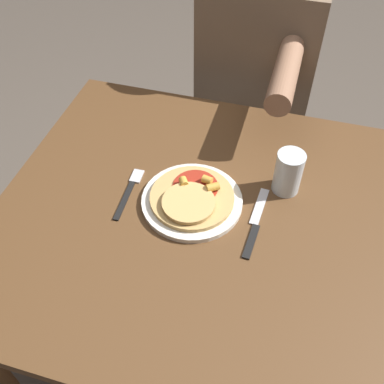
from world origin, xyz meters
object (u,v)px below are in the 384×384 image
Objects in this scene: dining_table at (205,244)px; plate at (192,201)px; drinking_glass at (288,172)px; fork at (130,190)px; pizza at (192,198)px; knife at (255,223)px; person_diner at (255,76)px.

plate is at bearing 145.82° from dining_table.
fork is at bearing -162.93° from drinking_glass.
pizza is at bearing 149.29° from dining_table.
fork is at bearing -178.39° from plate.
person_diner is (-0.12, 0.66, -0.03)m from knife.
dining_table is 0.84× the size of person_diner.
person_diner reaches higher than plate.
dining_table is 4.97× the size of pizza.
person_diner is at bearing 72.28° from fork.
dining_table is 0.14m from plate.
drinking_glass is at bearing 17.07° from fork.
pizza is at bearing 173.72° from knife.
fork is at bearing 173.01° from dining_table.
plate is (-0.04, 0.03, 0.12)m from dining_table.
plate is at bearing 99.75° from pizza.
knife is (0.33, -0.02, 0.00)m from fork.
person_diner reaches higher than drinking_glass.
fork reaches higher than dining_table.
dining_table is at bearing -34.18° from plate.
fork is 0.40m from drinking_glass.
fork and knife have the same top height.
plate is at bearing -93.80° from person_diner.
plate is at bearing 172.30° from knife.
drinking_glass reaches higher than pizza.
dining_table is 0.15m from pizza.
person_diner is (-0.17, 0.53, -0.09)m from drinking_glass.
pizza is 1.79× the size of drinking_glass.
drinking_glass is (0.05, 0.13, 0.06)m from knife.
fork is (-0.21, 0.03, 0.12)m from dining_table.
plate is 0.64m from person_diner.
fork is at bearing -107.72° from person_diner.
pizza is 0.65m from person_diner.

